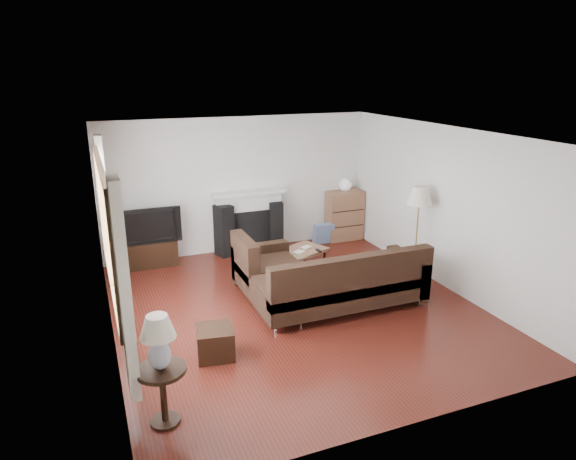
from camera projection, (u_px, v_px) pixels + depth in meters
name	position (u px, v px, depth m)	size (l,w,h in m)	color
room	(296.00, 226.00, 7.04)	(5.10, 5.60, 2.54)	#511A12
window	(107.00, 229.00, 5.90)	(0.12, 2.74, 1.54)	brown
curtain_near	(124.00, 291.00, 4.62)	(0.10, 0.35, 2.10)	white
curtain_far	(105.00, 209.00, 7.30)	(0.10, 0.35, 2.10)	white
fireplace	(249.00, 221.00, 9.63)	(1.40, 0.26, 1.15)	white
tv_stand	(151.00, 253.00, 8.95)	(0.89, 0.40, 0.45)	black
television	(148.00, 224.00, 8.79)	(1.08, 0.14, 0.62)	black
speaker_left	(224.00, 231.00, 9.38)	(0.26, 0.32, 0.95)	black
speaker_right	(276.00, 225.00, 9.76)	(0.25, 0.30, 0.91)	black
bookshelf	(344.00, 215.00, 10.25)	(0.72, 0.34, 1.00)	#8D5E41
globe_lamp	(345.00, 185.00, 10.06)	(0.25, 0.25, 0.25)	white
sectional_sofa	(340.00, 280.00, 7.31)	(2.65, 1.94, 0.86)	black
coffee_table	(297.00, 262.00, 8.59)	(1.05, 0.57, 0.41)	brown
footstool	(215.00, 342.00, 6.14)	(0.43, 0.43, 0.36)	black
floor_lamp	(417.00, 234.00, 8.22)	(0.40, 0.40, 1.55)	#A28938
side_table	(163.00, 396.00, 4.95)	(0.48, 0.48, 0.60)	black
table_lamp	(159.00, 343.00, 4.78)	(0.34, 0.34, 0.55)	silver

